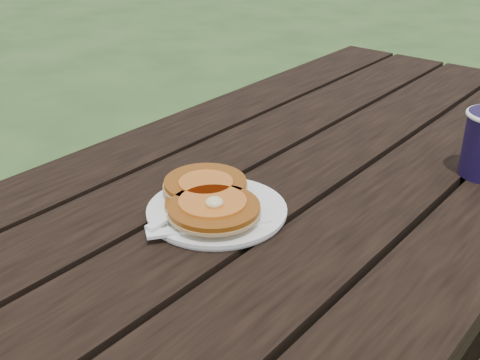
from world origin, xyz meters
The scene contains 4 objects.
plate centered at (-0.02, -0.13, 0.76)m, with size 0.21×0.21×0.01m, color white.
pancake_stack centered at (-0.03, -0.13, 0.77)m, with size 0.19×0.18×0.04m.
knife centered at (0.01, -0.18, 0.76)m, with size 0.02×0.18×0.01m, color white.
fork centered at (-0.05, -0.19, 0.77)m, with size 0.03×0.16×0.01m, color white, non-canonical shape.
Camera 1 is at (0.51, -0.72, 1.20)m, focal length 45.00 mm.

